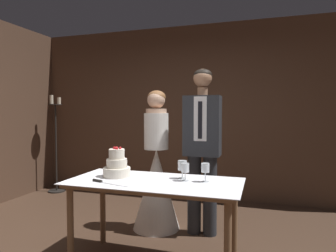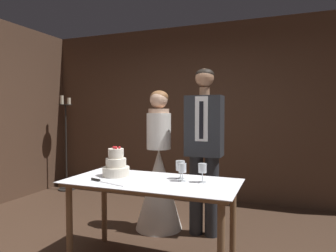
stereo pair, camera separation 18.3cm
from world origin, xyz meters
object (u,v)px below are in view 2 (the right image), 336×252
at_px(cake_table, 152,191).
at_px(wine_glass_far, 202,169).
at_px(tiered_cake, 116,165).
at_px(bride, 159,178).
at_px(cake_knife, 101,181).
at_px(wine_glass_near, 180,167).
at_px(candle_stand, 66,146).
at_px(groom, 204,144).
at_px(wine_glass_middle, 182,168).

height_order(cake_table, wine_glass_far, wine_glass_far).
relative_size(cake_table, tiered_cake, 5.41).
bearing_deg(bride, tiered_cake, -99.28).
xyz_separation_m(cake_table, wine_glass_far, (0.43, 0.09, 0.20)).
relative_size(cake_knife, wine_glass_far, 2.34).
relative_size(tiered_cake, cake_knife, 0.74).
bearing_deg(tiered_cake, bride, 80.72).
height_order(wine_glass_near, candle_stand, candle_stand).
relative_size(cake_table, wine_glass_near, 9.23).
relative_size(cake_knife, wine_glass_near, 2.32).
distance_m(groom, candle_stand, 2.90).
height_order(wine_glass_near, wine_glass_middle, wine_glass_near).
bearing_deg(cake_knife, wine_glass_far, 34.55).
bearing_deg(groom, cake_knife, -123.12).
bearing_deg(cake_knife, candle_stand, 150.28).
bearing_deg(groom, wine_glass_middle, -90.72).
relative_size(cake_knife, candle_stand, 0.23).
bearing_deg(wine_glass_far, bride, 134.64).
height_order(cake_table, candle_stand, candle_stand).
bearing_deg(tiered_cake, candle_stand, 139.39).
bearing_deg(cake_knife, groom, 71.63).
distance_m(cake_knife, wine_glass_far, 0.88).
distance_m(cake_table, wine_glass_near, 0.33).
relative_size(wine_glass_near, wine_glass_far, 1.01).
bearing_deg(groom, tiered_cake, -131.45).
xyz_separation_m(tiered_cake, candle_stand, (-2.05, 1.75, -0.09)).
xyz_separation_m(bride, groom, (0.54, -0.00, 0.42)).
bearing_deg(bride, wine_glass_far, -45.36).
relative_size(wine_glass_near, candle_stand, 0.10).
bearing_deg(groom, bride, 179.94).
relative_size(cake_table, candle_stand, 0.92).
xyz_separation_m(wine_glass_middle, bride, (-0.53, 0.73, -0.27)).
xyz_separation_m(tiered_cake, wine_glass_far, (0.82, 0.04, 0.01)).
xyz_separation_m(tiered_cake, bride, (0.12, 0.75, -0.26)).
bearing_deg(cake_table, wine_glass_middle, 16.29).
xyz_separation_m(wine_glass_middle, candle_stand, (-2.70, 1.74, -0.10)).
height_order(cake_knife, candle_stand, candle_stand).
distance_m(cake_table, wine_glass_middle, 0.33).
bearing_deg(wine_glass_far, cake_table, -167.76).
bearing_deg(wine_glass_middle, wine_glass_near, 120.07).
relative_size(wine_glass_middle, groom, 0.09).
height_order(cake_knife, bride, bride).
bearing_deg(bride, cake_table, -71.53).
bearing_deg(tiered_cake, wine_glass_far, 2.56).
xyz_separation_m(wine_glass_near, bride, (-0.48, 0.64, -0.27)).
xyz_separation_m(bride, candle_stand, (-2.17, 1.01, 0.17)).
height_order(wine_glass_middle, groom, groom).
bearing_deg(groom, cake_table, -108.49).
bearing_deg(groom, wine_glass_near, -95.03).
xyz_separation_m(tiered_cake, groom, (0.66, 0.74, 0.16)).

